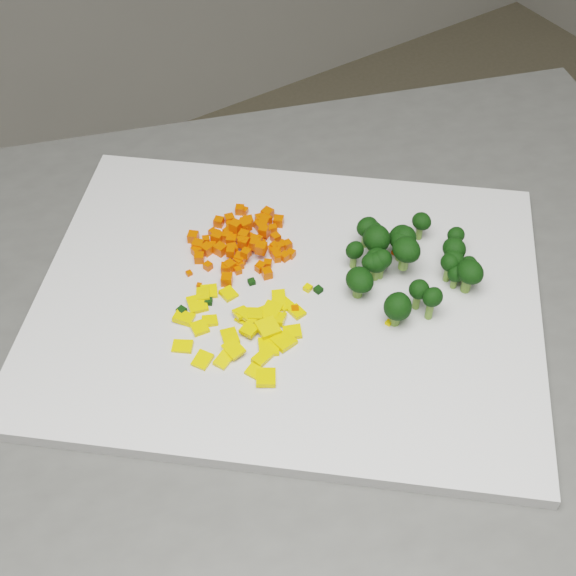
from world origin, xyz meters
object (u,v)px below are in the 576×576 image
counter_block (267,543)px  carrot_pile (243,237)px  cutting_board (288,300)px  pepper_pile (240,328)px  broccoli_pile (410,257)px

counter_block → carrot_pile: bearing=66.9°
counter_block → cutting_board: cutting_board is taller
cutting_board → carrot_pile: size_ratio=4.50×
counter_block → pepper_pile: pepper_pile is taller
counter_block → pepper_pile: 0.47m
counter_block → broccoli_pile: broccoli_pile is taller
cutting_board → pepper_pile: size_ratio=3.88×
carrot_pile → pepper_pile: 0.11m
pepper_pile → cutting_board: bearing=14.3°
cutting_board → broccoli_pile: 0.12m
carrot_pile → pepper_pile: (-0.06, -0.09, -0.01)m
carrot_pile → pepper_pile: carrot_pile is taller
carrot_pile → cutting_board: bearing=-88.4°
cutting_board → carrot_pile: bearing=91.6°
cutting_board → counter_block: bearing=-165.3°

